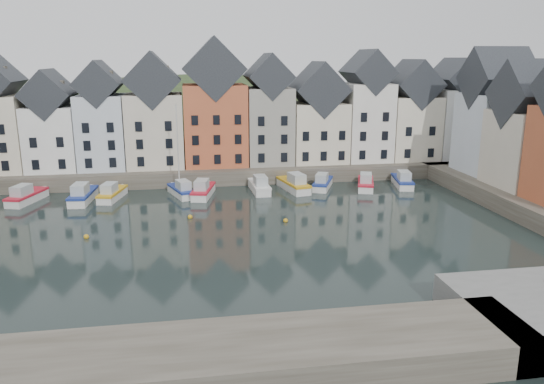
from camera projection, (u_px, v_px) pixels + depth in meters
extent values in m
plane|color=black|center=(234.00, 241.00, 50.54)|extent=(260.00, 260.00, 0.00)
cube|color=#443E34|center=(215.00, 168.00, 78.97)|extent=(90.00, 16.00, 2.00)
cube|color=#443E34|center=(82.00, 372.00, 27.68)|extent=(50.00, 6.00, 2.00)
ellipsoid|color=#24351A|center=(210.00, 233.00, 108.53)|extent=(153.60, 70.40, 64.00)
sphere|color=black|center=(129.00, 105.00, 94.89)|extent=(5.77, 5.77, 5.77)
sphere|color=black|center=(325.00, 101.00, 110.53)|extent=(5.27, 5.27, 5.27)
sphere|color=black|center=(367.00, 104.00, 105.42)|extent=(5.07, 5.07, 5.07)
sphere|color=black|center=(279.00, 105.00, 103.62)|extent=(5.01, 5.01, 5.01)
sphere|color=black|center=(341.00, 101.00, 110.62)|extent=(5.21, 5.21, 5.21)
sphere|color=black|center=(215.00, 102.00, 104.86)|extent=(5.45, 5.45, 5.45)
sphere|color=black|center=(407.00, 110.00, 100.90)|extent=(4.49, 4.49, 4.49)
cube|color=white|center=(54.00, 138.00, 72.30)|extent=(6.56, 8.00, 8.61)
cube|color=#21242A|center=(49.00, 94.00, 70.84)|extent=(6.56, 8.16, 6.56)
cube|color=silver|center=(103.00, 132.00, 73.16)|extent=(6.20, 8.00, 10.02)
cube|color=#21242A|center=(99.00, 83.00, 71.54)|extent=(6.20, 8.16, 6.20)
cube|color=beige|center=(155.00, 130.00, 74.27)|extent=(7.70, 8.00, 10.08)
cube|color=#21242A|center=(153.00, 80.00, 72.55)|extent=(7.70, 8.16, 7.70)
cube|color=#BD5936|center=(215.00, 125.00, 75.43)|extent=(8.69, 8.00, 11.28)
cube|color=#21242A|center=(213.00, 69.00, 73.51)|extent=(8.69, 8.16, 8.69)
cube|color=gray|center=(268.00, 125.00, 76.71)|extent=(6.43, 8.00, 10.78)
cube|color=#21242A|center=(268.00, 76.00, 74.98)|extent=(6.43, 8.16, 6.43)
cube|color=beige|center=(317.00, 132.00, 78.13)|extent=(7.88, 8.00, 8.56)
cube|color=#21242A|center=(318.00, 89.00, 76.59)|extent=(7.88, 8.16, 7.88)
cube|color=white|center=(365.00, 122.00, 78.95)|extent=(6.50, 8.00, 11.27)
cube|color=#21242A|center=(367.00, 72.00, 77.16)|extent=(6.50, 8.16, 6.50)
cube|color=beige|center=(409.00, 127.00, 80.30)|extent=(7.23, 8.00, 9.32)
cube|color=#21242A|center=(412.00, 84.00, 78.71)|extent=(7.23, 8.16, 7.23)
cube|color=white|center=(452.00, 123.00, 81.26)|extent=(6.18, 8.00, 10.32)
cube|color=#21242A|center=(455.00, 79.00, 79.60)|extent=(6.18, 8.16, 6.18)
cube|color=silver|center=(493.00, 134.00, 69.98)|extent=(7.47, 8.00, 10.38)
cube|color=#21242A|center=(499.00, 78.00, 68.21)|extent=(7.62, 8.00, 8.00)
cube|color=beige|center=(530.00, 149.00, 62.51)|extent=(8.14, 8.00, 8.89)
cube|color=#21242A|center=(537.00, 94.00, 60.92)|extent=(8.30, 8.00, 8.00)
sphere|color=gold|center=(190.00, 217.00, 57.52)|extent=(0.50, 0.50, 0.50)
sphere|color=gold|center=(286.00, 221.00, 56.23)|extent=(0.50, 0.50, 0.50)
sphere|color=gold|center=(86.00, 237.00, 51.16)|extent=(0.50, 0.50, 0.50)
cube|color=silver|center=(27.00, 199.00, 63.94)|extent=(3.71, 6.67, 1.17)
cube|color=red|center=(27.00, 194.00, 63.78)|extent=(3.85, 6.82, 0.27)
cube|color=#A7AEAF|center=(22.00, 191.00, 62.70)|extent=(2.17, 2.88, 1.28)
cube|color=silver|center=(83.00, 198.00, 64.23)|extent=(2.55, 6.91, 1.24)
cube|color=navy|center=(83.00, 193.00, 64.07)|extent=(2.68, 7.05, 0.28)
cube|color=#A7AEAF|center=(80.00, 189.00, 62.92)|extent=(1.79, 2.82, 1.35)
cube|color=silver|center=(113.00, 196.00, 65.33)|extent=(3.10, 6.35, 1.12)
cube|color=gold|center=(112.00, 191.00, 65.18)|extent=(3.22, 6.49, 0.25)
cube|color=#A7AEAF|center=(109.00, 188.00, 64.14)|extent=(1.91, 2.69, 1.22)
cube|color=silver|center=(181.00, 193.00, 66.89)|extent=(3.59, 6.22, 1.09)
cube|color=navy|center=(181.00, 188.00, 66.75)|extent=(3.72, 6.37, 0.25)
cube|color=#A7AEAF|center=(183.00, 185.00, 65.83)|extent=(2.08, 2.70, 1.19)
cylinder|color=silver|center=(178.00, 148.00, 66.02)|extent=(0.14, 0.14, 10.94)
cube|color=silver|center=(203.00, 193.00, 66.70)|extent=(3.32, 6.67, 1.17)
cube|color=red|center=(203.00, 188.00, 66.54)|extent=(3.45, 6.82, 0.27)
cube|color=#A7AEAF|center=(202.00, 185.00, 65.46)|extent=(2.03, 2.83, 1.28)
cube|color=silver|center=(259.00, 189.00, 68.99)|extent=(2.18, 6.45, 1.17)
cube|color=silver|center=(259.00, 184.00, 68.83)|extent=(2.29, 6.58, 0.27)
cube|color=#A7AEAF|center=(260.00, 181.00, 67.77)|extent=(1.59, 2.61, 1.28)
cube|color=silver|center=(293.00, 187.00, 69.63)|extent=(3.38, 7.15, 1.26)
cube|color=gold|center=(293.00, 182.00, 69.46)|extent=(3.52, 7.30, 0.29)
cube|color=#A7AEAF|center=(297.00, 179.00, 68.36)|extent=(2.11, 3.01, 1.38)
cube|color=silver|center=(323.00, 185.00, 70.80)|extent=(4.04, 6.23, 1.10)
cube|color=navy|center=(323.00, 181.00, 70.65)|extent=(4.18, 6.38, 0.25)
cube|color=#A7AEAF|center=(322.00, 178.00, 69.66)|extent=(2.24, 2.76, 1.20)
cube|color=silver|center=(365.00, 186.00, 70.60)|extent=(3.77, 6.51, 1.14)
cube|color=red|center=(366.00, 181.00, 70.44)|extent=(3.91, 6.66, 0.26)
cube|color=#A7AEAF|center=(366.00, 178.00, 69.39)|extent=(2.18, 2.83, 1.25)
cube|color=silver|center=(402.00, 183.00, 71.88)|extent=(3.08, 6.51, 1.15)
cube|color=navy|center=(402.00, 179.00, 71.73)|extent=(3.21, 6.65, 0.26)
cube|color=#A7AEAF|center=(404.00, 176.00, 70.66)|extent=(1.93, 2.74, 1.25)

